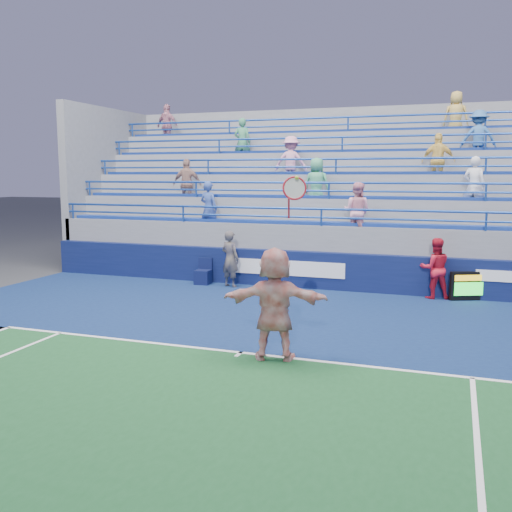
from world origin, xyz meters
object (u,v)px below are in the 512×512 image
at_px(line_judge, 230,259).
at_px(ball_girl, 435,268).
at_px(judge_chair, 203,276).
at_px(tennis_player, 275,303).
at_px(serve_speed_board, 471,286).

distance_m(line_judge, ball_girl, 5.86).
bearing_deg(judge_chair, tennis_player, -55.46).
bearing_deg(ball_girl, serve_speed_board, 167.68).
relative_size(serve_speed_board, line_judge, 0.64).
bearing_deg(serve_speed_board, ball_girl, -177.06).
height_order(judge_chair, ball_girl, ball_girl).
height_order(tennis_player, line_judge, tennis_player).
bearing_deg(line_judge, judge_chair, 13.88).
bearing_deg(ball_girl, tennis_player, 52.79).
xyz_separation_m(tennis_player, ball_girl, (2.56, 6.35, -0.21)).
bearing_deg(ball_girl, line_judge, -12.19).
bearing_deg(judge_chair, serve_speed_board, 2.02).
relative_size(judge_chair, line_judge, 0.47).
bearing_deg(tennis_player, serve_speed_board, 61.37).
xyz_separation_m(judge_chair, tennis_player, (4.22, -6.13, 0.79)).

